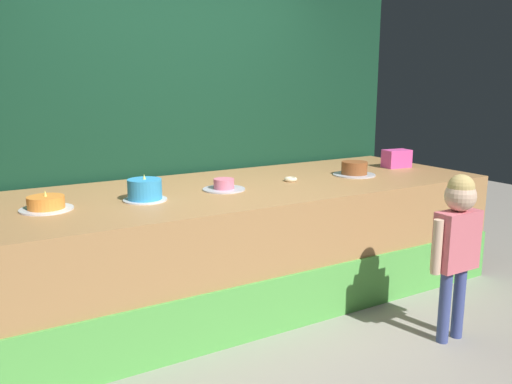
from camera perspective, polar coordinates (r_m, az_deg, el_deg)
ground_plane at (r=3.58m, az=1.50°, el=-15.01°), size 12.00×12.00×0.00m
stage_platform at (r=3.97m, az=-3.83°, el=-5.65°), size 4.22×1.40×0.85m
curtain_backdrop at (r=4.52m, az=-8.71°, el=9.43°), size 4.44×0.08×2.87m
child_figure at (r=3.49m, az=20.73°, el=-4.34°), size 0.41×0.19×1.07m
pink_box at (r=4.94m, az=14.81°, el=3.48°), size 0.25×0.17×0.16m
donut at (r=4.13m, az=3.73°, el=1.37°), size 0.10×0.10×0.03m
cake_left at (r=3.45m, az=-21.55°, el=-1.17°), size 0.32×0.32×0.12m
cake_center at (r=3.53m, az=-11.82°, el=0.18°), size 0.28×0.28×0.17m
cake_right at (r=3.80m, az=-3.46°, el=0.68°), size 0.30×0.30×0.08m
cake_far_right at (r=4.45m, az=10.47°, el=2.41°), size 0.35×0.35×0.11m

